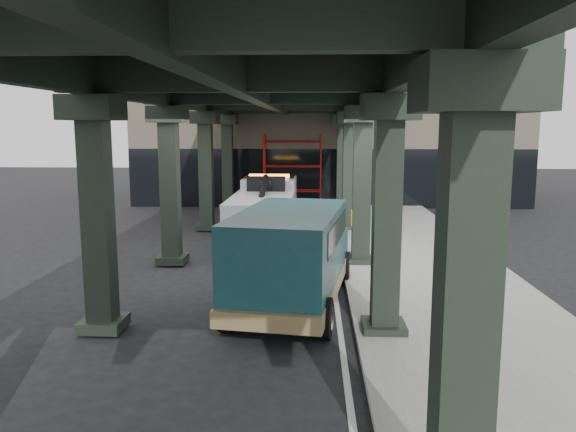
# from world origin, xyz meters

# --- Properties ---
(ground) EXTENTS (90.00, 90.00, 0.00)m
(ground) POSITION_xyz_m (0.00, 0.00, 0.00)
(ground) COLOR black
(ground) RESTS_ON ground
(sidewalk) EXTENTS (5.00, 40.00, 0.15)m
(sidewalk) POSITION_xyz_m (4.50, 2.00, 0.07)
(sidewalk) COLOR gray
(sidewalk) RESTS_ON ground
(lane_stripe) EXTENTS (0.12, 38.00, 0.01)m
(lane_stripe) POSITION_xyz_m (1.70, 2.00, 0.01)
(lane_stripe) COLOR silver
(lane_stripe) RESTS_ON ground
(viaduct) EXTENTS (7.40, 32.00, 6.40)m
(viaduct) POSITION_xyz_m (-0.40, 2.00, 5.46)
(viaduct) COLOR black
(viaduct) RESTS_ON ground
(building) EXTENTS (22.00, 10.00, 8.00)m
(building) POSITION_xyz_m (2.00, 20.00, 4.00)
(building) COLOR #C6B793
(building) RESTS_ON ground
(scaffolding) EXTENTS (3.08, 0.88, 4.00)m
(scaffolding) POSITION_xyz_m (0.00, 14.64, 2.11)
(scaffolding) COLOR #B2130E
(scaffolding) RESTS_ON ground
(tow_truck) EXTENTS (2.43, 7.84, 2.56)m
(tow_truck) POSITION_xyz_m (-0.74, 6.11, 1.25)
(tow_truck) COLOR black
(tow_truck) RESTS_ON ground
(towed_van) EXTENTS (3.15, 6.27, 2.44)m
(towed_van) POSITION_xyz_m (0.60, -2.14, 1.31)
(towed_van) COLOR #133F44
(towed_van) RESTS_ON ground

